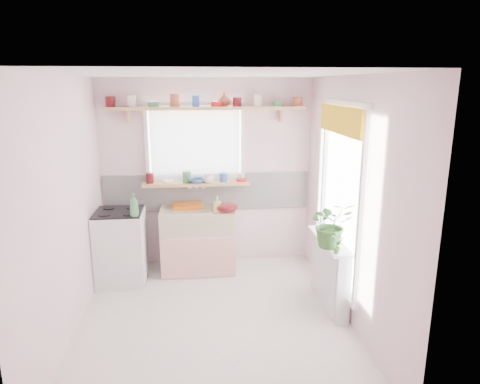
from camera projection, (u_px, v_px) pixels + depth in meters
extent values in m
plane|color=silver|center=(215.00, 320.00, 4.51)|extent=(3.20, 3.20, 0.00)
plane|color=white|center=(211.00, 74.00, 3.90)|extent=(3.20, 3.20, 0.00)
plane|color=#F9D1DA|center=(207.00, 173.00, 5.75)|extent=(2.80, 0.00, 2.80)
plane|color=#F9D1DA|center=(225.00, 276.00, 2.66)|extent=(2.80, 0.00, 2.80)
plane|color=#F9D1DA|center=(65.00, 210.00, 4.06)|extent=(0.00, 3.20, 3.20)
plane|color=#F9D1DA|center=(350.00, 202.00, 4.35)|extent=(0.00, 3.20, 3.20)
cube|color=white|center=(208.00, 192.00, 5.79)|extent=(2.74, 0.03, 0.50)
cube|color=pink|center=(208.00, 206.00, 5.84)|extent=(2.74, 0.02, 0.12)
cube|color=white|center=(195.00, 144.00, 5.63)|extent=(1.20, 0.01, 1.00)
cube|color=white|center=(195.00, 145.00, 5.57)|extent=(1.15, 0.02, 0.95)
cube|color=white|center=(343.00, 197.00, 4.54)|extent=(0.01, 1.10, 1.90)
cube|color=gold|center=(340.00, 120.00, 4.34)|extent=(0.03, 1.20, 0.28)
cube|color=white|center=(198.00, 250.00, 5.68)|extent=(0.85, 0.55, 0.55)
cube|color=#EB5A45|center=(198.00, 258.00, 5.41)|extent=(0.95, 0.02, 0.53)
cube|color=beige|center=(197.00, 219.00, 5.57)|extent=(0.95, 0.55, 0.30)
cylinder|color=silver|center=(196.00, 185.00, 5.72)|extent=(0.03, 0.22, 0.03)
cube|color=white|center=(121.00, 247.00, 5.29)|extent=(0.58, 0.58, 0.90)
cube|color=black|center=(119.00, 212.00, 5.18)|extent=(0.56, 0.56, 0.02)
cylinder|color=black|center=(104.00, 215.00, 5.03)|extent=(0.14, 0.14, 0.01)
cylinder|color=black|center=(129.00, 214.00, 5.06)|extent=(0.14, 0.14, 0.01)
cylinder|color=black|center=(109.00, 208.00, 5.30)|extent=(0.14, 0.14, 0.01)
cylinder|color=black|center=(132.00, 207.00, 5.33)|extent=(0.14, 0.14, 0.01)
cube|color=white|center=(330.00, 273.00, 4.75)|extent=(0.15, 0.90, 0.75)
cube|color=white|center=(329.00, 241.00, 4.65)|extent=(0.22, 0.95, 0.03)
cube|color=tan|center=(196.00, 184.00, 5.64)|extent=(1.40, 0.22, 0.04)
cube|color=tan|center=(206.00, 108.00, 5.41)|extent=(2.52, 0.24, 0.04)
cylinder|color=#590F14|center=(110.00, 102.00, 5.27)|extent=(0.11, 0.11, 0.12)
cylinder|color=silver|center=(132.00, 102.00, 5.29)|extent=(0.11, 0.11, 0.12)
cylinder|color=#3F7F4C|center=(154.00, 104.00, 5.33)|extent=(0.11, 0.11, 0.06)
cylinder|color=#A55133|center=(175.00, 102.00, 5.35)|extent=(0.11, 0.11, 0.12)
cylinder|color=#3359A5|center=(196.00, 102.00, 5.38)|extent=(0.11, 0.11, 0.12)
cylinder|color=red|center=(217.00, 104.00, 5.41)|extent=(0.11, 0.11, 0.06)
cylinder|color=#590F14|center=(237.00, 102.00, 5.43)|extent=(0.11, 0.11, 0.12)
cylinder|color=silver|center=(258.00, 101.00, 5.46)|extent=(0.11, 0.11, 0.12)
cylinder|color=#3F7F4C|center=(278.00, 104.00, 5.49)|extent=(0.11, 0.11, 0.06)
cylinder|color=#A55133|center=(298.00, 101.00, 5.51)|extent=(0.11, 0.11, 0.12)
cylinder|color=#590F14|center=(148.00, 179.00, 5.56)|extent=(0.11, 0.11, 0.12)
cylinder|color=silver|center=(168.00, 178.00, 5.58)|extent=(0.11, 0.11, 0.12)
cylinder|color=#3F7F4C|center=(187.00, 180.00, 5.62)|extent=(0.11, 0.11, 0.06)
cylinder|color=#A55133|center=(206.00, 177.00, 5.64)|extent=(0.11, 0.11, 0.12)
cylinder|color=#3359A5|center=(224.00, 177.00, 5.66)|extent=(0.11, 0.11, 0.12)
cylinder|color=red|center=(243.00, 179.00, 5.69)|extent=(0.11, 0.11, 0.06)
cube|color=orange|center=(188.00, 205.00, 5.61)|extent=(0.41, 0.32, 0.04)
ellipsoid|color=#590F15|center=(227.00, 207.00, 5.37)|extent=(0.36, 0.36, 0.13)
imported|color=#356629|center=(331.00, 224.00, 4.38)|extent=(0.45, 0.39, 0.49)
imported|color=silver|center=(335.00, 236.00, 4.64)|extent=(0.31, 0.31, 0.07)
imported|color=#3D6F2C|center=(337.00, 243.00, 4.23)|extent=(0.13, 0.10, 0.22)
imported|color=#D2C25D|center=(217.00, 205.00, 5.35)|extent=(0.10, 0.10, 0.20)
imported|color=silver|center=(208.00, 179.00, 5.58)|extent=(0.18, 0.18, 0.11)
imported|color=#3465A9|center=(197.00, 181.00, 5.57)|extent=(0.22, 0.22, 0.06)
imported|color=#A44332|center=(224.00, 99.00, 5.47)|extent=(0.21, 0.21, 0.17)
imported|color=#448955|center=(134.00, 205.00, 4.96)|extent=(0.13, 0.13, 0.27)
sphere|color=orange|center=(335.00, 231.00, 4.63)|extent=(0.08, 0.08, 0.08)
sphere|color=orange|center=(340.00, 230.00, 4.66)|extent=(0.08, 0.08, 0.08)
sphere|color=orange|center=(330.00, 230.00, 4.64)|extent=(0.08, 0.08, 0.08)
cylinder|color=gold|center=(339.00, 231.00, 4.58)|extent=(0.18, 0.04, 0.10)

